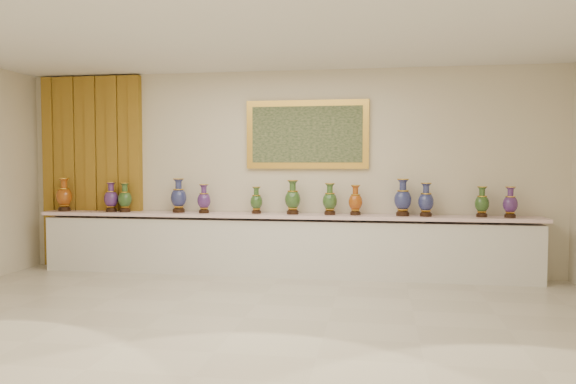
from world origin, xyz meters
name	(u,v)px	position (x,y,z in m)	size (l,w,h in m)	color
ground	(245,318)	(0.00, 0.00, 0.00)	(8.00, 8.00, 0.00)	beige
room	(125,166)	(-2.49, 2.44, 1.59)	(8.00, 8.00, 8.00)	beige
counter	(281,246)	(0.00, 2.27, 0.44)	(7.28, 0.48, 0.90)	white
vase_0	(64,196)	(-3.39, 2.22, 1.13)	(0.28, 0.28, 0.51)	black
vase_1	(111,198)	(-2.61, 2.22, 1.10)	(0.23, 0.23, 0.45)	black
vase_2	(125,199)	(-2.39, 2.22, 1.10)	(0.23, 0.23, 0.44)	black
vase_3	(179,197)	(-1.56, 2.27, 1.13)	(0.31, 0.31, 0.51)	black
vase_4	(204,200)	(-1.15, 2.23, 1.09)	(0.20, 0.20, 0.43)	black
vase_5	(256,201)	(-0.37, 2.29, 1.08)	(0.21, 0.21, 0.39)	black
vase_6	(293,199)	(0.17, 2.25, 1.12)	(0.30, 0.30, 0.49)	black
vase_7	(330,201)	(0.70, 2.26, 1.10)	(0.28, 0.28, 0.45)	black
vase_8	(355,202)	(1.07, 2.27, 1.09)	(0.20, 0.20, 0.43)	black
vase_9	(403,199)	(1.73, 2.25, 1.13)	(0.30, 0.30, 0.52)	black
vase_10	(426,201)	(2.04, 2.23, 1.11)	(0.28, 0.28, 0.47)	black
vase_11	(482,203)	(2.79, 2.27, 1.09)	(0.23, 0.23, 0.42)	black
vase_12	(510,204)	(3.15, 2.22, 1.09)	(0.21, 0.21, 0.42)	black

